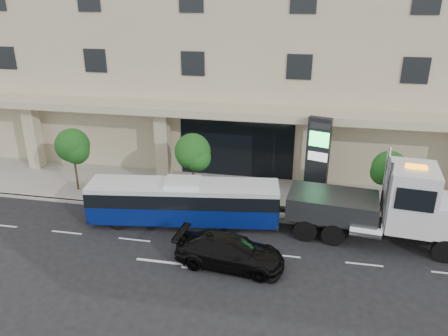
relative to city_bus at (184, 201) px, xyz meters
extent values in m
plane|color=black|center=(1.86, -0.86, -1.39)|extent=(120.00, 120.00, 0.00)
cube|color=gray|center=(1.86, 4.14, -1.31)|extent=(120.00, 6.00, 0.15)
cube|color=gray|center=(1.86, 1.14, -1.31)|extent=(120.00, 0.30, 0.15)
cube|color=tan|center=(1.86, 14.64, 8.61)|extent=(60.00, 15.00, 20.00)
cube|color=tan|center=(1.86, 5.94, 3.81)|extent=(60.00, 2.80, 0.50)
cube|color=black|center=(1.86, 7.11, 0.76)|extent=(8.00, 0.12, 4.00)
cube|color=tan|center=(-13.14, 5.94, 1.21)|extent=(0.90, 0.90, 4.90)
cube|color=tan|center=(-3.14, 5.94, 1.21)|extent=(0.90, 0.90, 4.90)
cube|color=tan|center=(6.86, 5.94, 1.21)|extent=(0.90, 0.90, 4.90)
cylinder|color=#422B19|center=(-8.14, 2.74, 0.16)|extent=(0.14, 0.14, 2.80)
sphere|color=#133F12|center=(-8.14, 2.74, 1.88)|extent=(2.20, 2.20, 2.20)
sphere|color=#133F12|center=(-7.79, 2.54, 1.56)|extent=(1.65, 1.65, 1.65)
sphere|color=#133F12|center=(-8.44, 2.94, 1.48)|extent=(1.54, 1.54, 1.54)
cylinder|color=#422B19|center=(-0.14, 2.74, 0.23)|extent=(0.14, 0.14, 2.94)
sphere|color=#133F12|center=(-0.14, 2.74, 2.04)|extent=(2.20, 2.20, 2.20)
sphere|color=#133F12|center=(0.21, 2.54, 1.70)|extent=(1.65, 1.65, 1.65)
sphere|color=#133F12|center=(-0.44, 2.94, 1.62)|extent=(1.54, 1.54, 1.54)
cylinder|color=#422B19|center=(11.36, 2.74, 0.13)|extent=(0.14, 0.14, 2.73)
sphere|color=#133F12|center=(11.36, 2.74, 1.80)|extent=(2.00, 2.00, 2.00)
sphere|color=#133F12|center=(11.71, 2.54, 1.49)|extent=(1.50, 1.50, 1.50)
sphere|color=#133F12|center=(11.06, 2.94, 1.41)|extent=(1.40, 1.40, 1.40)
cylinder|color=black|center=(-3.41, -1.42, -0.94)|extent=(0.92, 0.39, 0.89)
cylinder|color=black|center=(-3.67, 0.44, -0.94)|extent=(0.92, 0.39, 0.89)
cylinder|color=black|center=(2.97, -0.53, -0.94)|extent=(0.92, 0.39, 0.89)
cylinder|color=black|center=(2.71, 1.33, -0.94)|extent=(0.92, 0.39, 0.89)
cube|color=#071659|center=(0.01, 0.00, -0.54)|extent=(10.94, 3.70, 1.07)
cube|color=black|center=(0.01, 0.00, 0.40)|extent=(10.95, 3.73, 0.81)
cube|color=silver|center=(0.01, 0.00, 0.94)|extent=(10.94, 3.70, 0.27)
cube|color=silver|center=(0.01, 0.00, 1.21)|extent=(2.15, 1.69, 0.27)
cube|color=#2D3033|center=(-5.26, -0.73, -0.99)|extent=(0.45, 2.23, 0.27)
cube|color=#2D3033|center=(5.27, 0.73, -0.99)|extent=(0.45, 2.23, 0.27)
cube|color=#2D3033|center=(10.67, 0.17, -0.49)|extent=(9.60, 2.10, 0.45)
cube|color=silver|center=(12.06, 0.03, 1.36)|extent=(2.52, 3.02, 3.25)
cube|color=black|center=(13.12, -0.08, 1.86)|extent=(0.35, 2.46, 1.35)
cylinder|color=silver|center=(10.71, -1.07, 1.64)|extent=(0.22, 0.22, 3.81)
cylinder|color=silver|center=(10.96, 1.38, 1.64)|extent=(0.22, 0.22, 3.81)
cube|color=#2D3033|center=(8.27, 0.42, 0.35)|extent=(4.96, 3.16, 1.23)
cube|color=#2D3033|center=(5.59, 0.70, -0.32)|extent=(1.82, 0.50, 0.25)
cube|color=#2D3033|center=(4.92, 0.77, -0.77)|extent=(0.49, 2.04, 0.20)
cube|color=orange|center=(12.06, 0.03, 3.04)|extent=(1.04, 0.49, 0.16)
cylinder|color=black|center=(13.73, -1.33, -0.77)|extent=(1.26, 0.48, 1.23)
cylinder|color=black|center=(13.97, 1.01, -0.77)|extent=(1.26, 0.48, 1.23)
cylinder|color=black|center=(8.37, -0.78, -0.77)|extent=(1.26, 0.48, 1.23)
cylinder|color=black|center=(8.62, 1.57, -0.77)|extent=(1.26, 0.48, 1.23)
cylinder|color=black|center=(6.92, -0.63, -0.77)|extent=(1.26, 0.48, 1.23)
cylinder|color=black|center=(7.17, 1.72, -0.77)|extent=(1.26, 0.48, 1.23)
imported|color=black|center=(3.34, -3.66, -0.61)|extent=(5.54, 2.67, 1.55)
cube|color=black|center=(7.37, 3.99, 1.49)|extent=(1.44, 0.82, 5.46)
cube|color=#25E055|center=(7.37, 3.74, 2.95)|extent=(1.15, 0.39, 0.91)
cube|color=silver|center=(7.37, 3.74, 1.86)|extent=(1.15, 0.39, 0.55)
cube|color=#262628|center=(7.37, 3.74, 3.77)|extent=(1.15, 0.39, 0.36)
camera|label=1|loc=(6.52, -21.45, 11.15)|focal=35.00mm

